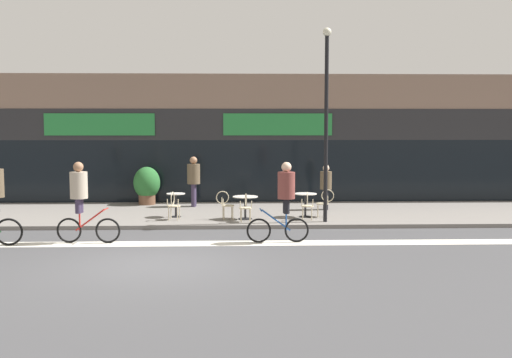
{
  "coord_description": "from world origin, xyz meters",
  "views": [
    {
      "loc": [
        1.85,
        -13.09,
        3.06
      ],
      "look_at": [
        2.46,
        6.54,
        1.32
      ],
      "focal_mm": 42.0,
      "sensor_mm": 36.0,
      "label": 1
    }
  ],
  "objects_px": {
    "planter_pot": "(147,185)",
    "cyclist_1": "(285,195)",
    "cafe_chair_2_side": "(325,201)",
    "cafe_chair_0_near": "(173,204)",
    "cafe_chair_2_near": "(307,204)",
    "cafe_chair_1_side": "(225,203)",
    "cyclist_0": "(81,195)",
    "pedestrian_near_end": "(194,177)",
    "bistro_table_0": "(176,200)",
    "pedestrian_far_end": "(326,183)",
    "bistro_table_2": "(305,200)",
    "cafe_chair_1_near": "(246,206)",
    "lamp_post": "(326,112)",
    "bistro_table_1": "(245,203)"
  },
  "relations": [
    {
      "from": "cafe_chair_2_near",
      "to": "cafe_chair_1_side",
      "type": "bearing_deg",
      "value": 92.14
    },
    {
      "from": "cafe_chair_0_near",
      "to": "cafe_chair_2_side",
      "type": "xyz_separation_m",
      "value": [
        4.83,
        0.48,
        0.0
      ]
    },
    {
      "from": "bistro_table_1",
      "to": "planter_pot",
      "type": "height_order",
      "value": "planter_pot"
    },
    {
      "from": "cafe_chair_2_side",
      "to": "planter_pot",
      "type": "relative_size",
      "value": 0.64
    },
    {
      "from": "bistro_table_2",
      "to": "cafe_chair_1_near",
      "type": "xyz_separation_m",
      "value": [
        -1.95,
        -1.01,
        -0.03
      ]
    },
    {
      "from": "cafe_chair_0_near",
      "to": "cafe_chair_1_side",
      "type": "distance_m",
      "value": 1.63
    },
    {
      "from": "bistro_table_1",
      "to": "cafe_chair_2_side",
      "type": "distance_m",
      "value": 2.6
    },
    {
      "from": "pedestrian_near_end",
      "to": "planter_pot",
      "type": "bearing_deg",
      "value": -14.68
    },
    {
      "from": "bistro_table_1",
      "to": "cafe_chair_1_near",
      "type": "xyz_separation_m",
      "value": [
        0.0,
        -0.63,
        -0.01
      ]
    },
    {
      "from": "cafe_chair_1_side",
      "to": "pedestrian_far_end",
      "type": "bearing_deg",
      "value": 23.17
    },
    {
      "from": "cyclist_1",
      "to": "pedestrian_far_end",
      "type": "distance_m",
      "value": 5.64
    },
    {
      "from": "cafe_chair_2_side",
      "to": "cyclist_0",
      "type": "bearing_deg",
      "value": 35.32
    },
    {
      "from": "cyclist_1",
      "to": "pedestrian_near_end",
      "type": "relative_size",
      "value": 1.16
    },
    {
      "from": "cyclist_0",
      "to": "cafe_chair_1_side",
      "type": "bearing_deg",
      "value": 43.27
    },
    {
      "from": "bistro_table_2",
      "to": "cafe_chair_1_side",
      "type": "bearing_deg",
      "value": -171.34
    },
    {
      "from": "cyclist_1",
      "to": "pedestrian_near_end",
      "type": "distance_m",
      "value": 6.89
    },
    {
      "from": "bistro_table_0",
      "to": "pedestrian_far_end",
      "type": "relative_size",
      "value": 0.49
    },
    {
      "from": "cafe_chair_2_side",
      "to": "cafe_chair_0_near",
      "type": "bearing_deg",
      "value": 14.16
    },
    {
      "from": "cafe_chair_0_near",
      "to": "cafe_chair_1_near",
      "type": "distance_m",
      "value": 2.31
    },
    {
      "from": "bistro_table_2",
      "to": "cafe_chair_1_near",
      "type": "height_order",
      "value": "cafe_chair_1_near"
    },
    {
      "from": "cafe_chair_0_near",
      "to": "pedestrian_near_end",
      "type": "bearing_deg",
      "value": 0.99
    },
    {
      "from": "cafe_chair_2_near",
      "to": "cyclist_0",
      "type": "xyz_separation_m",
      "value": [
        -6.27,
        -2.88,
        0.63
      ]
    },
    {
      "from": "cafe_chair_0_near",
      "to": "cyclist_1",
      "type": "relative_size",
      "value": 0.42
    },
    {
      "from": "cyclist_1",
      "to": "pedestrian_far_end",
      "type": "bearing_deg",
      "value": -111.71
    },
    {
      "from": "bistro_table_1",
      "to": "cafe_chair_1_near",
      "type": "bearing_deg",
      "value": -89.58
    },
    {
      "from": "planter_pot",
      "to": "cyclist_1",
      "type": "relative_size",
      "value": 0.67
    },
    {
      "from": "cafe_chair_2_side",
      "to": "pedestrian_far_end",
      "type": "relative_size",
      "value": 0.57
    },
    {
      "from": "cafe_chair_0_near",
      "to": "bistro_table_1",
      "type": "bearing_deg",
      "value": -79.0
    },
    {
      "from": "cyclist_0",
      "to": "cafe_chair_0_near",
      "type": "bearing_deg",
      "value": 58.65
    },
    {
      "from": "bistro_table_1",
      "to": "lamp_post",
      "type": "height_order",
      "value": "lamp_post"
    },
    {
      "from": "bistro_table_2",
      "to": "bistro_table_1",
      "type": "bearing_deg",
      "value": -168.92
    },
    {
      "from": "cafe_chair_2_near",
      "to": "cyclist_1",
      "type": "relative_size",
      "value": 0.42
    },
    {
      "from": "cafe_chair_2_near",
      "to": "pedestrian_far_end",
      "type": "height_order",
      "value": "pedestrian_far_end"
    },
    {
      "from": "cafe_chair_2_side",
      "to": "cafe_chair_1_side",
      "type": "bearing_deg",
      "value": 15.3
    },
    {
      "from": "cafe_chair_1_side",
      "to": "bistro_table_1",
      "type": "bearing_deg",
      "value": -7.0
    },
    {
      "from": "cyclist_1",
      "to": "cyclist_0",
      "type": "bearing_deg",
      "value": -3.31
    },
    {
      "from": "cyclist_0",
      "to": "planter_pot",
      "type": "bearing_deg",
      "value": 87.59
    },
    {
      "from": "cafe_chair_2_side",
      "to": "cafe_chair_1_near",
      "type": "bearing_deg",
      "value": 29.69
    },
    {
      "from": "planter_pot",
      "to": "bistro_table_1",
      "type": "bearing_deg",
      "value": -45.43
    },
    {
      "from": "cafe_chair_1_near",
      "to": "pedestrian_far_end",
      "type": "bearing_deg",
      "value": -49.85
    },
    {
      "from": "bistro_table_0",
      "to": "cafe_chair_2_near",
      "type": "relative_size",
      "value": 0.86
    },
    {
      "from": "cafe_chair_0_near",
      "to": "planter_pot",
      "type": "xyz_separation_m",
      "value": [
        -1.4,
        3.81,
        0.23
      ]
    },
    {
      "from": "lamp_post",
      "to": "cafe_chair_0_near",
      "type": "bearing_deg",
      "value": 174.28
    },
    {
      "from": "planter_pot",
      "to": "lamp_post",
      "type": "xyz_separation_m",
      "value": [
        6.11,
        -4.28,
        2.61
      ]
    },
    {
      "from": "planter_pot",
      "to": "pedestrian_far_end",
      "type": "bearing_deg",
      "value": -13.87
    },
    {
      "from": "cafe_chair_1_side",
      "to": "pedestrian_near_end",
      "type": "distance_m",
      "value": 3.35
    },
    {
      "from": "cafe_chair_0_near",
      "to": "cyclist_1",
      "type": "distance_m",
      "value": 4.53
    },
    {
      "from": "cafe_chair_0_near",
      "to": "lamp_post",
      "type": "xyz_separation_m",
      "value": [
        4.71,
        -0.47,
        2.84
      ]
    },
    {
      "from": "planter_pot",
      "to": "cyclist_1",
      "type": "height_order",
      "value": "cyclist_1"
    },
    {
      "from": "lamp_post",
      "to": "cyclist_0",
      "type": "relative_size",
      "value": 2.76
    }
  ]
}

